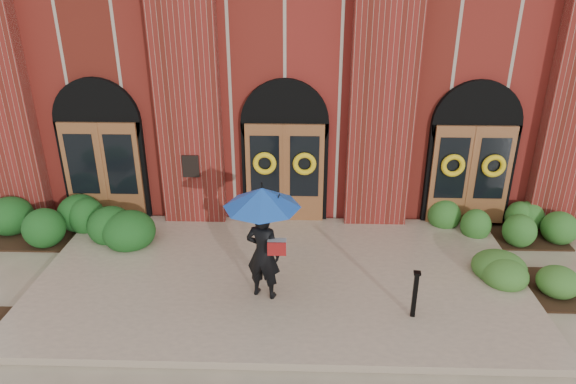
{
  "coord_description": "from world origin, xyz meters",
  "views": [
    {
      "loc": [
        0.45,
        -8.96,
        6.0
      ],
      "look_at": [
        0.13,
        1.0,
        1.65
      ],
      "focal_mm": 32.0,
      "sensor_mm": 36.0,
      "label": 1
    }
  ],
  "objects_px": {
    "man_with_umbrella": "(263,222)",
    "hedge_wall_left": "(68,221)",
    "metal_post": "(415,293)",
    "hedge_wall_right": "(500,224)"
  },
  "relations": [
    {
      "from": "man_with_umbrella",
      "to": "hedge_wall_right",
      "type": "relative_size",
      "value": 0.8
    },
    {
      "from": "man_with_umbrella",
      "to": "metal_post",
      "type": "relative_size",
      "value": 2.42
    },
    {
      "from": "metal_post",
      "to": "hedge_wall_right",
      "type": "bearing_deg",
      "value": 51.21
    },
    {
      "from": "man_with_umbrella",
      "to": "hedge_wall_left",
      "type": "height_order",
      "value": "man_with_umbrella"
    },
    {
      "from": "hedge_wall_left",
      "to": "hedge_wall_right",
      "type": "bearing_deg",
      "value": 1.65
    },
    {
      "from": "hedge_wall_left",
      "to": "hedge_wall_right",
      "type": "height_order",
      "value": "hedge_wall_left"
    },
    {
      "from": "man_with_umbrella",
      "to": "metal_post",
      "type": "bearing_deg",
      "value": -173.7
    },
    {
      "from": "man_with_umbrella",
      "to": "hedge_wall_right",
      "type": "height_order",
      "value": "man_with_umbrella"
    },
    {
      "from": "man_with_umbrella",
      "to": "metal_post",
      "type": "distance_m",
      "value": 3.03
    },
    {
      "from": "metal_post",
      "to": "hedge_wall_right",
      "type": "height_order",
      "value": "metal_post"
    }
  ]
}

